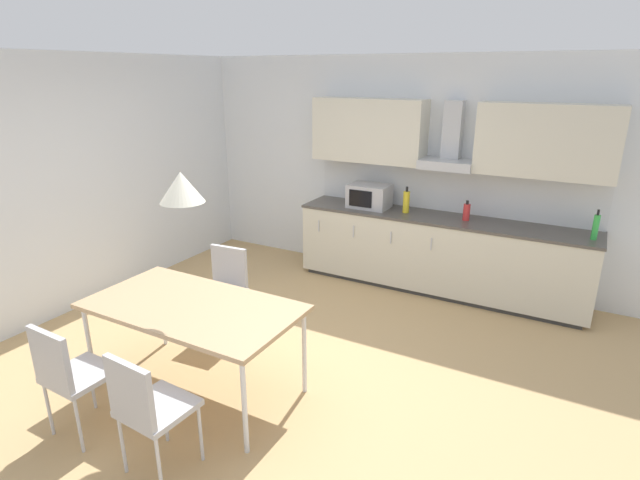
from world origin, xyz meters
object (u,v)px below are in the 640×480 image
chair_near_right (146,404)px  dining_table (193,310)px  bottle_green (596,227)px  pendant_lamp (181,187)px  chair_far_left (224,283)px  bottle_red (467,212)px  bottle_yellow (406,202)px  microwave (369,196)px  chair_near_left (68,370)px

chair_near_right → dining_table: bearing=113.9°
bottle_green → pendant_lamp: pendant_lamp is taller
bottle_green → chair_far_left: bearing=-146.9°
bottle_green → chair_far_left: bottle_green is taller
bottle_green → chair_far_left: 3.63m
bottle_red → chair_far_left: 2.73m
bottle_green → chair_near_right: (-2.27, -3.62, -0.48)m
bottle_yellow → bottle_green: size_ratio=1.01×
dining_table → pendant_lamp: size_ratio=5.15×
bottle_yellow → pendant_lamp: pendant_lamp is taller
dining_table → chair_near_right: 0.92m
dining_table → bottle_green: bearing=46.7°
microwave → pendant_lamp: pendant_lamp is taller
microwave → chair_near_right: 3.71m
bottle_red → chair_near_left: size_ratio=0.25×
dining_table → chair_near_left: size_ratio=1.90×
chair_far_left → chair_near_right: bearing=-65.8°
microwave → dining_table: (-0.22, -2.84, -0.31)m
pendant_lamp → bottle_red: bearing=64.2°
bottle_yellow → chair_near_right: bearing=-95.1°
bottle_red → chair_near_right: bottle_red is taller
bottle_green → chair_near_left: 4.73m
chair_near_left → chair_far_left: size_ratio=1.00×
bottle_green → chair_near_right: size_ratio=0.35×
pendant_lamp → microwave: bearing=85.5°
chair_near_left → bottle_yellow: bearing=73.8°
microwave → chair_near_left: microwave is taller
bottle_yellow → dining_table: bearing=-103.7°
chair_near_right → bottle_red: bearing=74.6°
bottle_yellow → chair_far_left: bottle_yellow is taller
bottle_red → bottle_green: size_ratio=0.73×
bottle_red → chair_far_left: bearing=-130.8°
bottle_green → pendant_lamp: size_ratio=0.94×
chair_near_left → chair_near_right: bearing=0.0°
bottle_red → chair_near_right: (-1.01, -3.69, -0.45)m
chair_near_right → chair_far_left: bearing=114.2°
chair_near_right → bottle_green: bearing=57.9°
bottle_red → chair_near_left: bearing=-115.4°
chair_near_left → chair_far_left: 1.65m
microwave → bottle_green: 2.41m
bottle_red → pendant_lamp: (-1.38, -2.86, 0.69)m
bottle_green → chair_near_left: bottle_green is taller
dining_table → chair_far_left: size_ratio=1.90×
chair_near_right → chair_near_left: bearing=-180.0°
chair_near_left → pendant_lamp: bearing=65.7°
bottle_green → chair_near_right: bottle_green is taller
bottle_red → chair_near_right: 3.85m
dining_table → chair_far_left: 0.93m
chair_near_left → chair_near_right: (0.74, 0.00, 0.00)m
chair_near_left → pendant_lamp: size_ratio=2.72×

